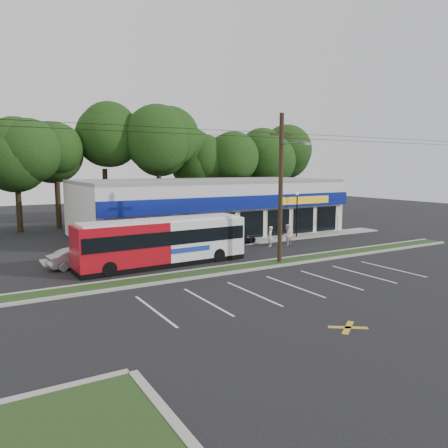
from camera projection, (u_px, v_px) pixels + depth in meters
The scene contains 15 objects.
ground at pixel (251, 272), 27.30m from camera, with size 120.00×120.00×0.00m, color black.
grass_strip at pixel (242, 267), 28.15m from camera, with size 40.00×1.60×0.12m, color #253C18.
curb_south at pixel (250, 270), 27.42m from camera, with size 40.00×0.25×0.14m, color #9E9E93.
curb_north at pixel (235, 265), 28.87m from camera, with size 40.00×0.25×0.14m, color #9E9E93.
sidewalk at pixel (241, 243), 37.50m from camera, with size 32.00×2.20×0.10m, color #9E9E93.
strip_mall at pixel (207, 206), 43.33m from camera, with size 25.00×12.55×5.30m.
utility_pole at pixel (279, 184), 28.82m from camera, with size 50.00×2.77×10.00m.
lamp_post at pixel (297, 209), 40.02m from camera, with size 0.30×0.30×4.25m.
sign_post at pixel (338, 218), 42.49m from camera, with size 0.45×0.10×2.23m.
tree_line at pixel (154, 150), 50.44m from camera, with size 46.76×6.76×11.83m.
metrobus at pixel (163, 241), 28.91m from camera, with size 11.66×2.93×3.11m.
car_dark at pixel (234, 237), 36.49m from camera, with size 1.62×4.02×1.37m, color black.
car_silver at pixel (79, 258), 28.38m from camera, with size 1.36×3.90×1.28m, color #9D9EA4.
pedestrian_a at pixel (270, 236), 35.78m from camera, with size 0.62×0.41×1.69m, color silver.
pedestrian_b at pixel (287, 235), 36.16m from camera, with size 0.88×0.69×1.81m, color beige.
Camera 1 is at (-15.02, -22.13, 6.48)m, focal length 35.00 mm.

